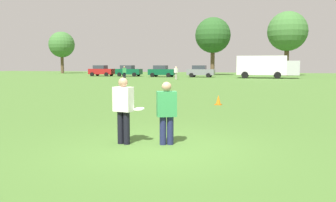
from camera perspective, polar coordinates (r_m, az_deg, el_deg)
The scene contains 15 objects.
ground_plane at distance 8.31m, azimuth -1.28°, elevation -7.68°, with size 155.26×155.26×0.00m, color #47702D.
player_thrower at distance 8.59m, azimuth -7.37°, elevation -0.97°, with size 0.50×0.33×1.65m.
player_defender at distance 8.46m, azimuth -0.23°, elevation -1.47°, with size 0.55×0.46×1.55m.
frisbee at distance 8.60m, azimuth -4.83°, elevation -1.31°, with size 0.27×0.27×0.07m.
traffic_cone at distance 17.11m, azimuth 8.30°, elevation 0.14°, with size 0.32×0.32×0.48m.
parked_car_near_left at distance 59.64m, azimuth -10.91°, elevation 4.94°, with size 4.31×2.43×1.82m.
parked_car_mid_left at distance 57.78m, azimuth -6.52°, elevation 4.98°, with size 4.31×2.43×1.82m.
parked_car_center at distance 54.73m, azimuth -1.04°, elevation 4.96°, with size 4.31×2.43×1.82m.
parked_car_mid_right at distance 54.00m, azimuth 5.38°, elevation 4.91°, with size 4.31×2.43×1.82m.
box_truck at distance 51.47m, azimuth 15.82°, elevation 5.58°, with size 8.64×3.38×3.18m.
bystander_sideline_watcher at distance 45.52m, azimuth 1.33°, elevation 4.78°, with size 0.54×0.46×1.71m.
bystander_far_jogger at distance 45.82m, azimuth -7.21°, elevation 4.76°, with size 0.55×0.49×1.73m.
tree_west_oak at distance 80.38m, azimuth -17.12°, elevation 8.85°, with size 5.61×5.61×9.12m.
tree_west_maple at distance 65.02m, azimuth 7.41°, elevation 10.66°, with size 6.49×6.49×10.55m.
tree_center_elm at distance 64.79m, azimuth 19.08°, elevation 10.77°, with size 6.86×6.86×11.15m.
Camera 1 is at (2.83, -7.56, 1.97)m, focal length 36.99 mm.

